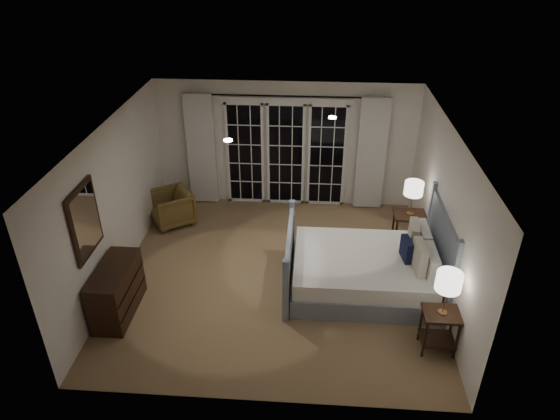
# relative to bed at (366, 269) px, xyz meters

# --- Properties ---
(floor) EXTENTS (5.00, 5.00, 0.00)m
(floor) POSITION_rel_bed_xyz_m (-1.41, 0.22, -0.34)
(floor) COLOR #8B6B4B
(floor) RESTS_ON ground
(ceiling) EXTENTS (5.00, 5.00, 0.00)m
(ceiling) POSITION_rel_bed_xyz_m (-1.41, 0.22, 2.16)
(ceiling) COLOR white
(ceiling) RESTS_ON wall_back
(wall_left) EXTENTS (0.02, 5.00, 2.50)m
(wall_left) POSITION_rel_bed_xyz_m (-3.91, 0.22, 0.91)
(wall_left) COLOR white
(wall_left) RESTS_ON floor
(wall_right) EXTENTS (0.02, 5.00, 2.50)m
(wall_right) POSITION_rel_bed_xyz_m (1.09, 0.22, 0.91)
(wall_right) COLOR white
(wall_right) RESTS_ON floor
(wall_back) EXTENTS (5.00, 0.02, 2.50)m
(wall_back) POSITION_rel_bed_xyz_m (-1.41, 2.72, 0.91)
(wall_back) COLOR white
(wall_back) RESTS_ON floor
(wall_front) EXTENTS (5.00, 0.02, 2.50)m
(wall_front) POSITION_rel_bed_xyz_m (-1.41, -2.28, 0.91)
(wall_front) COLOR white
(wall_front) RESTS_ON floor
(french_doors) EXTENTS (2.50, 0.04, 2.20)m
(french_doors) POSITION_rel_bed_xyz_m (-1.41, 2.68, 0.75)
(french_doors) COLOR black
(french_doors) RESTS_ON wall_back
(curtain_rod) EXTENTS (3.50, 0.03, 0.03)m
(curtain_rod) POSITION_rel_bed_xyz_m (-1.41, 2.62, 1.91)
(curtain_rod) COLOR black
(curtain_rod) RESTS_ON wall_back
(curtain_left) EXTENTS (0.55, 0.10, 2.25)m
(curtain_left) POSITION_rel_bed_xyz_m (-3.06, 2.60, 0.81)
(curtain_left) COLOR silver
(curtain_left) RESTS_ON curtain_rod
(curtain_right) EXTENTS (0.55, 0.10, 2.25)m
(curtain_right) POSITION_rel_bed_xyz_m (0.24, 2.60, 0.81)
(curtain_right) COLOR silver
(curtain_right) RESTS_ON curtain_rod
(downlight_a) EXTENTS (0.12, 0.12, 0.01)m
(downlight_a) POSITION_rel_bed_xyz_m (-0.61, 0.82, 2.15)
(downlight_a) COLOR white
(downlight_a) RESTS_ON ceiling
(downlight_b) EXTENTS (0.12, 0.12, 0.01)m
(downlight_b) POSITION_rel_bed_xyz_m (-2.01, -0.18, 2.15)
(downlight_b) COLOR white
(downlight_b) RESTS_ON ceiling
(bed) EXTENTS (2.32, 1.67, 1.36)m
(bed) POSITION_rel_bed_xyz_m (0.00, 0.00, 0.00)
(bed) COLOR gray
(bed) RESTS_ON floor
(nightstand_left) EXTENTS (0.48, 0.39, 0.63)m
(nightstand_left) POSITION_rel_bed_xyz_m (0.85, -1.27, 0.08)
(nightstand_left) COLOR black
(nightstand_left) RESTS_ON floor
(nightstand_right) EXTENTS (0.54, 0.43, 0.70)m
(nightstand_right) POSITION_rel_bed_xyz_m (0.80, 1.15, 0.12)
(nightstand_right) COLOR black
(nightstand_right) RESTS_ON floor
(lamp_left) EXTENTS (0.33, 0.33, 0.63)m
(lamp_left) POSITION_rel_bed_xyz_m (0.85, -1.27, 0.79)
(lamp_left) COLOR #B47C48
(lamp_left) RESTS_ON nightstand_left
(lamp_right) EXTENTS (0.31, 0.31, 0.61)m
(lamp_right) POSITION_rel_bed_xyz_m (0.80, 1.15, 0.84)
(lamp_right) COLOR #B47C48
(lamp_right) RESTS_ON nightstand_right
(armchair) EXTENTS (1.00, 0.99, 0.66)m
(armchair) POSITION_rel_bed_xyz_m (-3.51, 1.71, -0.01)
(armchair) COLOR brown
(armchair) RESTS_ON floor
(dresser) EXTENTS (0.47, 1.10, 0.78)m
(dresser) POSITION_rel_bed_xyz_m (-3.64, -0.84, 0.05)
(dresser) COLOR black
(dresser) RESTS_ON floor
(mirror) EXTENTS (0.05, 0.85, 1.00)m
(mirror) POSITION_rel_bed_xyz_m (-3.88, -0.84, 1.21)
(mirror) COLOR black
(mirror) RESTS_ON wall_left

